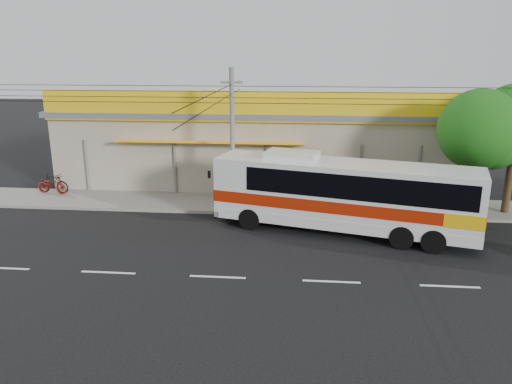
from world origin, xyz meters
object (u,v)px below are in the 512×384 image
coach_bus (348,192)px  motorbike_red (52,185)px  tree_near (482,133)px  utility_pole (232,94)px  motorbike_dark (53,183)px

coach_bus → motorbike_red: coach_bus is taller
motorbike_red → tree_near: tree_near is taller
coach_bus → utility_pole: bearing=168.4°
coach_bus → motorbike_dark: size_ratio=6.11×
motorbike_red → utility_pole: utility_pole is taller
tree_near → coach_bus: bearing=-159.2°
coach_bus → utility_pole: (-5.35, 2.68, 3.90)m
coach_bus → utility_pole: size_ratio=0.34×
motorbike_dark → utility_pole: bearing=-90.5°
utility_pole → motorbike_dark: bearing=170.7°
tree_near → utility_pole: bearing=178.2°
utility_pole → tree_near: (11.44, -0.36, -1.62)m
motorbike_red → motorbike_dark: size_ratio=0.98×
coach_bus → tree_near: tree_near is taller
coach_bus → motorbike_red: 16.19m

